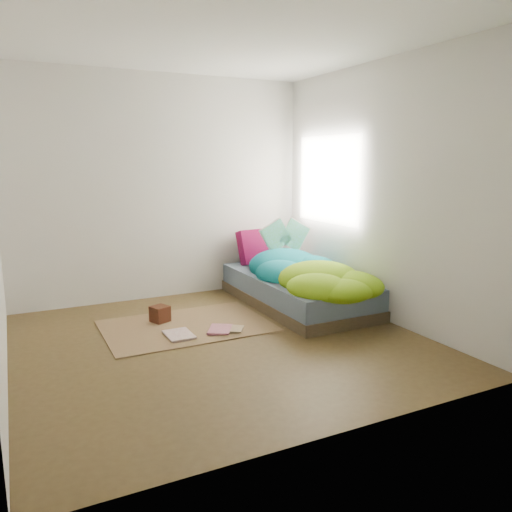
{
  "coord_description": "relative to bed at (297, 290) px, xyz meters",
  "views": [
    {
      "loc": [
        -1.64,
        -3.99,
        1.62
      ],
      "look_at": [
        0.72,
        0.75,
        0.6
      ],
      "focal_mm": 35.0,
      "sensor_mm": 36.0,
      "label": 1
    }
  ],
  "objects": [
    {
      "name": "open_book",
      "position": [
        0.1,
        0.45,
        0.67
      ],
      "size": [
        0.52,
        0.18,
        0.31
      ],
      "primitive_type": null,
      "rotation": [
        0.0,
        0.0,
        -0.14
      ],
      "color": "#318E2E",
      "rests_on": "duvet"
    },
    {
      "name": "duvet",
      "position": [
        0.0,
        -0.22,
        0.34
      ],
      "size": [
        0.96,
        1.84,
        0.34
      ],
      "primitive_type": null,
      "color": "#08677D",
      "rests_on": "bed"
    },
    {
      "name": "pillow_floral",
      "position": [
        0.21,
        0.73,
        0.23
      ],
      "size": [
        0.54,
        0.34,
        0.12
      ],
      "primitive_type": "cube",
      "rotation": [
        0.0,
        0.0,
        -0.01
      ],
      "color": "beige",
      "rests_on": "bed"
    },
    {
      "name": "rug",
      "position": [
        -1.37,
        -0.17,
        -0.16
      ],
      "size": [
        1.6,
        1.1,
        0.01
      ],
      "primitive_type": "cube",
      "color": "brown",
      "rests_on": "ground"
    },
    {
      "name": "floor_book_c",
      "position": [
        -1.1,
        -0.57,
        -0.15
      ],
      "size": [
        0.33,
        0.31,
        0.02
      ],
      "primitive_type": "imported",
      "rotation": [
        0.0,
        0.0,
        0.97
      ],
      "color": "tan",
      "rests_on": "rug"
    },
    {
      "name": "wooden_box",
      "position": [
        -1.57,
        0.07,
        -0.08
      ],
      "size": [
        0.21,
        0.21,
        0.16
      ],
      "primitive_type": "cube",
      "rotation": [
        0.0,
        0.0,
        0.4
      ],
      "color": "#3A160D",
      "rests_on": "rug"
    },
    {
      "name": "floor_book_a",
      "position": [
        -1.65,
        -0.44,
        -0.14
      ],
      "size": [
        0.24,
        0.32,
        0.02
      ],
      "primitive_type": "imported",
      "rotation": [
        0.0,
        0.0,
        0.01
      ],
      "color": "silver",
      "rests_on": "rug"
    },
    {
      "name": "floor_book_b",
      "position": [
        -1.23,
        -0.42,
        -0.14
      ],
      "size": [
        0.33,
        0.35,
        0.03
      ],
      "primitive_type": "imported",
      "rotation": [
        0.0,
        0.0,
        -0.54
      ],
      "color": "#BB6B7F",
      "rests_on": "rug"
    },
    {
      "name": "ground",
      "position": [
        -1.22,
        -0.72,
        -0.17
      ],
      "size": [
        3.5,
        3.5,
        0.0
      ],
      "primitive_type": "cube",
      "color": "#48371C",
      "rests_on": "ground"
    },
    {
      "name": "pillow_magenta",
      "position": [
        -0.12,
        0.83,
        0.38
      ],
      "size": [
        0.44,
        0.19,
        0.43
      ],
      "primitive_type": "cube",
      "rotation": [
        0.0,
        0.0,
        0.13
      ],
      "color": "#53051B",
      "rests_on": "bed"
    },
    {
      "name": "room_walls",
      "position": [
        -1.21,
        -0.71,
        1.46
      ],
      "size": [
        3.54,
        3.54,
        2.62
      ],
      "color": "silver",
      "rests_on": "ground"
    },
    {
      "name": "bed",
      "position": [
        0.0,
        0.0,
        0.0
      ],
      "size": [
        1.0,
        2.0,
        0.34
      ],
      "color": "#3C3120",
      "rests_on": "ground"
    }
  ]
}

